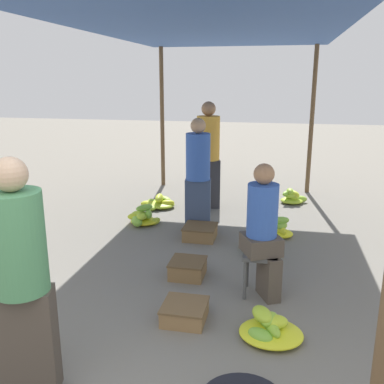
{
  "coord_description": "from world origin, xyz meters",
  "views": [
    {
      "loc": [
        0.91,
        -1.64,
        2.12
      ],
      "look_at": [
        0.0,
        2.68,
        0.95
      ],
      "focal_mm": 40.0,
      "sensor_mm": 36.0,
      "label": 1
    }
  ],
  "objects": [
    {
      "name": "banana_pile_left_0",
      "position": [
        -1.07,
        4.16,
        0.11
      ],
      "size": [
        0.53,
        0.48,
        0.3
      ],
      "color": "#A4C62F",
      "rests_on": "ground"
    },
    {
      "name": "canopy_tarp",
      "position": [
        0.0,
        3.47,
        2.73
      ],
      "size": [
        3.27,
        6.73,
        0.04
      ],
      "primitive_type": "cube",
      "color": "#33569E",
      "rests_on": "canopy_post_front_left"
    },
    {
      "name": "banana_pile_right_0",
      "position": [
        0.89,
        1.62,
        0.09
      ],
      "size": [
        0.54,
        0.57,
        0.24
      ],
      "color": "#A6C72E",
      "rests_on": "ground"
    },
    {
      "name": "canopy_post_back_right",
      "position": [
        1.44,
        6.63,
        1.36
      ],
      "size": [
        0.08,
        0.08,
        2.71
      ],
      "primitive_type": "cylinder",
      "color": "brown",
      "rests_on": "ground"
    },
    {
      "name": "banana_pile_left_1",
      "position": [
        -1.09,
        5.08,
        0.07
      ],
      "size": [
        0.61,
        0.64,
        0.23
      ],
      "color": "#95C031",
      "rests_on": "ground"
    },
    {
      "name": "crate_near",
      "position": [
        -0.03,
        2.61,
        0.09
      ],
      "size": [
        0.38,
        0.38,
        0.19
      ],
      "color": "brown",
      "rests_on": "ground"
    },
    {
      "name": "shopper_walking_far",
      "position": [
        -0.22,
        4.13,
        0.83
      ],
      "size": [
        0.38,
        0.38,
        1.61
      ],
      "color": "#384766",
      "rests_on": "ground"
    },
    {
      "name": "vendor_foreground",
      "position": [
        -0.71,
        0.63,
        0.86
      ],
      "size": [
        0.44,
        0.44,
        1.67
      ],
      "color": "#4C4238",
      "rests_on": "ground"
    },
    {
      "name": "stool",
      "position": [
        0.76,
        2.36,
        0.36
      ],
      "size": [
        0.34,
        0.34,
        0.45
      ],
      "color": "#4C4C4C",
      "rests_on": "ground"
    },
    {
      "name": "crate_mid",
      "position": [
        -0.12,
        3.77,
        0.09
      ],
      "size": [
        0.44,
        0.44,
        0.18
      ],
      "color": "brown",
      "rests_on": "ground"
    },
    {
      "name": "shopper_walking_mid",
      "position": [
        -0.27,
        5.25,
        0.92
      ],
      "size": [
        0.46,
        0.46,
        1.77
      ],
      "color": "#2D2D33",
      "rests_on": "ground"
    },
    {
      "name": "vendor_seated",
      "position": [
        0.78,
        2.35,
        0.71
      ],
      "size": [
        0.45,
        0.45,
        1.35
      ],
      "color": "#4C4238",
      "rests_on": "ground"
    },
    {
      "name": "banana_pile_right_1",
      "position": [
        0.95,
        4.09,
        0.11
      ],
      "size": [
        0.36,
        0.41,
        0.27
      ],
      "color": "#8CBC33",
      "rests_on": "ground"
    },
    {
      "name": "crate_far",
      "position": [
        0.13,
        1.73,
        0.08
      ],
      "size": [
        0.4,
        0.4,
        0.16
      ],
      "color": "olive",
      "rests_on": "ground"
    },
    {
      "name": "banana_pile_right_2",
      "position": [
        1.15,
        5.79,
        0.11
      ],
      "size": [
        0.49,
        0.35,
        0.27
      ],
      "color": "#9CC330",
      "rests_on": "ground"
    },
    {
      "name": "banana_pile_right_3",
      "position": [
        0.72,
        3.47,
        0.09
      ],
      "size": [
        0.46,
        0.46,
        0.25
      ],
      "color": "#B7CE2B",
      "rests_on": "ground"
    },
    {
      "name": "canopy_post_back_left",
      "position": [
        -1.44,
        6.63,
        1.36
      ],
      "size": [
        0.08,
        0.08,
        2.71
      ],
      "primitive_type": "cylinder",
      "color": "brown",
      "rests_on": "ground"
    }
  ]
}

